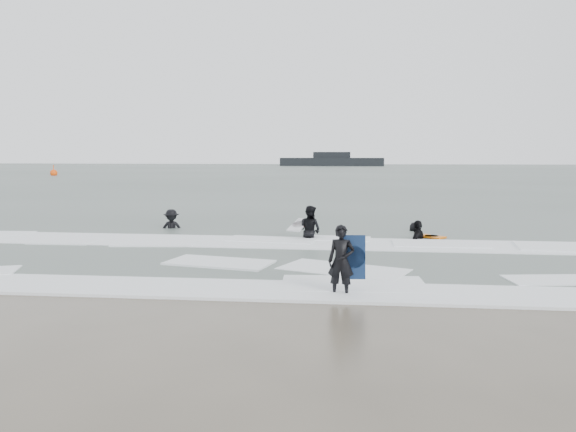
# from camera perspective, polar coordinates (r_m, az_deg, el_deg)

# --- Properties ---
(ground) EXTENTS (320.00, 320.00, 0.00)m
(ground) POSITION_cam_1_polar(r_m,az_deg,el_deg) (13.34, -2.70, -7.05)
(ground) COLOR brown
(ground) RESTS_ON ground
(sea) EXTENTS (320.00, 320.00, 0.00)m
(sea) POSITION_cam_1_polar(r_m,az_deg,el_deg) (92.86, 5.79, 4.40)
(sea) COLOR #47544C
(sea) RESTS_ON ground
(surfer_centre) EXTENTS (0.62, 0.45, 1.59)m
(surfer_centre) POSITION_cam_1_polar(r_m,az_deg,el_deg) (12.39, 5.38, -8.11)
(surfer_centre) COLOR black
(surfer_centre) RESTS_ON ground
(surfer_wading) EXTENTS (1.11, 1.05, 1.80)m
(surfer_wading) POSITION_cam_1_polar(r_m,az_deg,el_deg) (20.20, 2.24, -2.47)
(surfer_wading) COLOR black
(surfer_wading) RESTS_ON ground
(surfer_breaker) EXTENTS (1.23, 0.92, 1.69)m
(surfer_breaker) POSITION_cam_1_polar(r_m,az_deg,el_deg) (23.48, -11.74, -1.37)
(surfer_breaker) COLOR black
(surfer_breaker) RESTS_ON ground
(surfer_right_near) EXTENTS (0.91, 1.19, 1.88)m
(surfer_right_near) POSITION_cam_1_polar(r_m,az_deg,el_deg) (20.72, 13.06, -2.41)
(surfer_right_near) COLOR black
(surfer_right_near) RESTS_ON ground
(surfer_right_far) EXTENTS (0.86, 0.90, 1.55)m
(surfer_right_far) POSITION_cam_1_polar(r_m,az_deg,el_deg) (22.77, 12.76, -1.63)
(surfer_right_far) COLOR black
(surfer_right_far) RESTS_ON ground
(surf_foam) EXTENTS (30.03, 9.06, 0.09)m
(surf_foam) POSITION_cam_1_polar(r_m,az_deg,el_deg) (16.91, -0.55, -4.05)
(surf_foam) COLOR white
(surf_foam) RESTS_ON ground
(bodyboards) EXTENTS (5.69, 9.10, 1.25)m
(bodyboards) POSITION_cam_1_polar(r_m,az_deg,el_deg) (17.81, 7.62, -2.09)
(bodyboards) COLOR #0D1F40
(bodyboards) RESTS_ON ground
(buoy) EXTENTS (1.00, 1.00, 1.65)m
(buoy) POSITION_cam_1_polar(r_m,az_deg,el_deg) (87.06, -22.70, 4.06)
(buoy) COLOR #FB4B0B
(buoy) RESTS_ON ground
(vessel_horizon) EXTENTS (26.65, 4.76, 3.62)m
(vessel_horizon) POSITION_cam_1_polar(r_m,az_deg,el_deg) (146.59, 4.47, 5.60)
(vessel_horizon) COLOR black
(vessel_horizon) RESTS_ON ground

